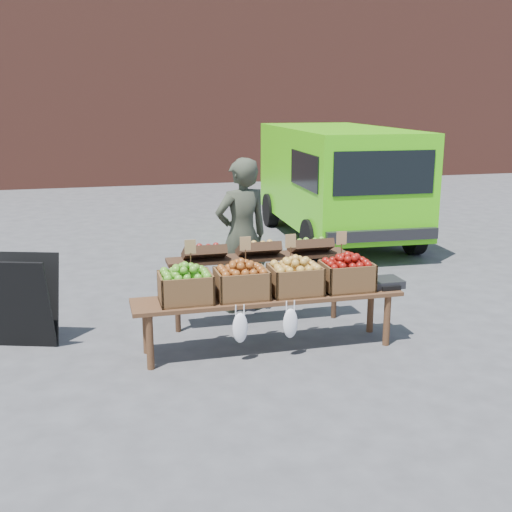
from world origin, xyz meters
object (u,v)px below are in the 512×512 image
object	(u,v)px
delivery_van	(337,184)
weighing_scale	(384,282)
vendor	(242,236)
crate_green_apples	(347,276)
crate_red_apples	(295,280)
crate_golden_apples	(186,288)
back_table	(258,280)
chalkboard_sign	(24,301)
crate_russet_pears	(242,284)
display_bench	(268,322)

from	to	relation	value
delivery_van	weighing_scale	xyz separation A→B (m)	(-1.30, -4.70, -0.37)
vendor	weighing_scale	bearing A→B (deg)	120.96
delivery_van	crate_green_apples	size ratio (longest dim) A/B	8.75
vendor	crate_red_apples	world-z (taller)	vendor
crate_golden_apples	crate_green_apples	bearing A→B (deg)	0.00
back_table	chalkboard_sign	bearing A→B (deg)	-179.59
crate_russet_pears	crate_red_apples	size ratio (longest dim) A/B	1.00
crate_green_apples	chalkboard_sign	bearing A→B (deg)	167.61
vendor	crate_green_apples	size ratio (longest dim) A/B	3.63
back_table	display_bench	bearing A→B (deg)	-96.56
display_bench	crate_red_apples	xyz separation A→B (m)	(0.27, 0.00, 0.42)
delivery_van	crate_green_apples	bearing A→B (deg)	-107.81
chalkboard_sign	back_table	size ratio (longest dim) A/B	0.46
delivery_van	display_bench	distance (m)	5.39
display_bench	crate_green_apples	bearing A→B (deg)	0.00
display_bench	crate_golden_apples	size ratio (longest dim) A/B	5.40
chalkboard_sign	crate_golden_apples	size ratio (longest dim) A/B	1.92
vendor	crate_golden_apples	world-z (taller)	vendor
delivery_van	chalkboard_sign	size ratio (longest dim) A/B	4.57
crate_red_apples	weighing_scale	xyz separation A→B (m)	(0.97, 0.00, -0.10)
display_bench	crate_green_apples	size ratio (longest dim) A/B	5.40
display_bench	crate_green_apples	distance (m)	0.93
delivery_van	crate_red_apples	size ratio (longest dim) A/B	8.75
crate_russet_pears	weighing_scale	xyz separation A→B (m)	(1.52, 0.00, -0.10)
chalkboard_sign	weighing_scale	bearing A→B (deg)	7.41
delivery_van	crate_golden_apples	size ratio (longest dim) A/B	8.75
crate_golden_apples	crate_red_apples	distance (m)	1.10
vendor	weighing_scale	size ratio (longest dim) A/B	5.34
vendor	crate_russet_pears	distance (m)	1.31
crate_golden_apples	back_table	bearing A→B (deg)	38.42
vendor	crate_green_apples	xyz separation A→B (m)	(0.80, -1.25, -0.20)
back_table	crate_russet_pears	size ratio (longest dim) A/B	4.20
delivery_van	vendor	size ratio (longest dim) A/B	2.41
display_bench	crate_golden_apples	bearing A→B (deg)	180.00
vendor	display_bench	size ratio (longest dim) A/B	0.67
crate_russet_pears	crate_golden_apples	bearing A→B (deg)	180.00
display_bench	crate_golden_apples	distance (m)	0.93
display_bench	crate_green_apples	world-z (taller)	crate_green_apples
display_bench	weighing_scale	xyz separation A→B (m)	(1.25, 0.00, 0.33)
crate_golden_apples	crate_green_apples	distance (m)	1.65
chalkboard_sign	display_bench	xyz separation A→B (m)	(2.37, -0.70, -0.19)
display_bench	crate_golden_apples	world-z (taller)	crate_golden_apples
crate_red_apples	weighing_scale	world-z (taller)	crate_red_apples
crate_golden_apples	crate_russet_pears	size ratio (longest dim) A/B	1.00
back_table	crate_red_apples	size ratio (longest dim) A/B	4.20
vendor	chalkboard_sign	xyz separation A→B (m)	(-2.39, -0.55, -0.43)
back_table	weighing_scale	size ratio (longest dim) A/B	6.18
crate_red_apples	crate_golden_apples	bearing A→B (deg)	180.00
chalkboard_sign	crate_golden_apples	world-z (taller)	chalkboard_sign
vendor	crate_red_apples	distance (m)	1.30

